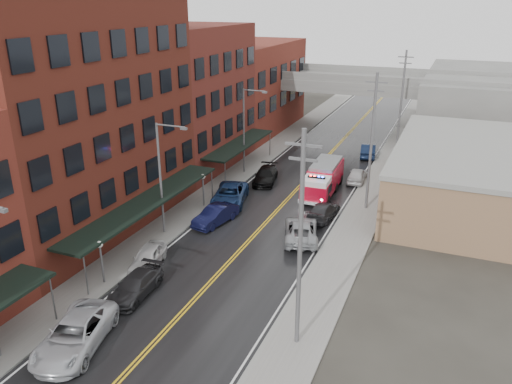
% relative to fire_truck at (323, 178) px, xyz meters
% --- Properties ---
extents(road, '(11.00, 160.00, 0.02)m').
position_rel_fire_truck_xyz_m(road, '(-2.59, -7.23, -1.54)').
color(road, black).
rests_on(road, ground).
extents(sidewalk_left, '(3.00, 160.00, 0.15)m').
position_rel_fire_truck_xyz_m(sidewalk_left, '(-9.89, -7.23, -1.47)').
color(sidewalk_left, slate).
rests_on(sidewalk_left, ground).
extents(sidewalk_right, '(3.00, 160.00, 0.15)m').
position_rel_fire_truck_xyz_m(sidewalk_right, '(4.71, -7.23, -1.47)').
color(sidewalk_right, slate).
rests_on(sidewalk_right, ground).
extents(curb_left, '(0.30, 160.00, 0.15)m').
position_rel_fire_truck_xyz_m(curb_left, '(-8.24, -7.23, -1.47)').
color(curb_left, gray).
rests_on(curb_left, ground).
extents(curb_right, '(0.30, 160.00, 0.15)m').
position_rel_fire_truck_xyz_m(curb_right, '(3.06, -7.23, -1.47)').
color(curb_right, gray).
rests_on(curb_right, ground).
extents(brick_building_b, '(9.00, 20.00, 18.00)m').
position_rel_fire_truck_xyz_m(brick_building_b, '(-15.89, -14.23, 7.45)').
color(brick_building_b, '#511C15').
rests_on(brick_building_b, ground).
extents(brick_building_c, '(9.00, 15.00, 15.00)m').
position_rel_fire_truck_xyz_m(brick_building_c, '(-15.89, 3.27, 5.95)').
color(brick_building_c, '#5A201B').
rests_on(brick_building_c, ground).
extents(brick_building_far, '(9.00, 20.00, 12.00)m').
position_rel_fire_truck_xyz_m(brick_building_far, '(-15.89, 20.77, 4.45)').
color(brick_building_far, maroon).
rests_on(brick_building_far, ground).
extents(tan_building, '(14.00, 22.00, 5.00)m').
position_rel_fire_truck_xyz_m(tan_building, '(13.41, 2.77, 0.95)').
color(tan_building, '#91714E').
rests_on(tan_building, ground).
extents(right_far_block, '(18.00, 30.00, 8.00)m').
position_rel_fire_truck_xyz_m(right_far_block, '(15.41, 32.77, 2.45)').
color(right_far_block, slate).
rests_on(right_far_block, ground).
extents(awning_1, '(2.60, 18.00, 3.09)m').
position_rel_fire_truck_xyz_m(awning_1, '(-10.08, -14.23, 1.44)').
color(awning_1, black).
rests_on(awning_1, ground).
extents(awning_2, '(2.60, 13.00, 3.09)m').
position_rel_fire_truck_xyz_m(awning_2, '(-10.08, 3.27, 1.44)').
color(awning_2, black).
rests_on(awning_2, ground).
extents(globe_lamp_1, '(0.44, 0.44, 3.12)m').
position_rel_fire_truck_xyz_m(globe_lamp_1, '(-8.99, -21.23, 0.77)').
color(globe_lamp_1, '#59595B').
rests_on(globe_lamp_1, ground).
extents(globe_lamp_2, '(0.44, 0.44, 3.12)m').
position_rel_fire_truck_xyz_m(globe_lamp_2, '(-8.99, -7.23, 0.77)').
color(globe_lamp_2, '#59595B').
rests_on(globe_lamp_2, ground).
extents(street_lamp_1, '(2.64, 0.22, 9.00)m').
position_rel_fire_truck_xyz_m(street_lamp_1, '(-9.14, -13.23, 3.64)').
color(street_lamp_1, '#59595B').
rests_on(street_lamp_1, ground).
extents(street_lamp_2, '(2.64, 0.22, 9.00)m').
position_rel_fire_truck_xyz_m(street_lamp_2, '(-9.14, 2.77, 3.64)').
color(street_lamp_2, '#59595B').
rests_on(street_lamp_2, ground).
extents(utility_pole_0, '(1.80, 0.24, 12.00)m').
position_rel_fire_truck_xyz_m(utility_pole_0, '(4.61, -22.23, 4.76)').
color(utility_pole_0, '#59595B').
rests_on(utility_pole_0, ground).
extents(utility_pole_1, '(1.80, 0.24, 12.00)m').
position_rel_fire_truck_xyz_m(utility_pole_1, '(4.61, -2.23, 4.76)').
color(utility_pole_1, '#59595B').
rests_on(utility_pole_1, ground).
extents(utility_pole_2, '(1.80, 0.24, 12.00)m').
position_rel_fire_truck_xyz_m(utility_pole_2, '(4.61, 17.77, 4.76)').
color(utility_pole_2, '#59595B').
rests_on(utility_pole_2, ground).
extents(overpass, '(40.00, 10.00, 7.50)m').
position_rel_fire_truck_xyz_m(overpass, '(-2.59, 24.77, 4.44)').
color(overpass, slate).
rests_on(overpass, ground).
extents(fire_truck, '(3.34, 7.89, 2.85)m').
position_rel_fire_truck_xyz_m(fire_truck, '(0.00, 0.00, 0.00)').
color(fire_truck, '#AF081F').
rests_on(fire_truck, ground).
extents(parked_car_left_2, '(4.14, 6.49, 1.67)m').
position_rel_fire_truck_xyz_m(parked_car_left_2, '(-6.25, -27.03, -0.71)').
color(parked_car_left_2, '#B3B6BB').
rests_on(parked_car_left_2, ground).
extents(parked_car_left_3, '(2.12, 4.76, 1.36)m').
position_rel_fire_truck_xyz_m(parked_car_left_3, '(-6.26, -21.53, -0.87)').
color(parked_car_left_3, black).
rests_on(parked_car_left_3, ground).
extents(parked_car_left_4, '(2.63, 4.53, 1.45)m').
position_rel_fire_truck_xyz_m(parked_car_left_4, '(-7.59, -18.18, -0.82)').
color(parked_car_left_4, '#BBBBBB').
rests_on(parked_car_left_4, ground).
extents(parked_car_left_5, '(2.51, 4.85, 1.52)m').
position_rel_fire_truck_xyz_m(parked_car_left_5, '(-6.41, -10.03, -0.78)').
color(parked_car_left_5, black).
rests_on(parked_car_left_5, ground).
extents(parked_car_left_6, '(4.16, 6.49, 1.67)m').
position_rel_fire_truck_xyz_m(parked_car_left_6, '(-7.19, -5.55, -0.71)').
color(parked_car_left_6, navy).
rests_on(parked_car_left_6, ground).
extents(parked_car_left_7, '(3.00, 5.37, 1.47)m').
position_rel_fire_truck_xyz_m(parked_car_left_7, '(-6.19, 0.88, -0.81)').
color(parked_car_left_7, black).
rests_on(parked_car_left_7, ground).
extents(parked_car_right_0, '(4.03, 5.94, 1.51)m').
position_rel_fire_truck_xyz_m(parked_car_right_0, '(1.01, -10.03, -0.79)').
color(parked_car_right_0, '#94979B').
rests_on(parked_car_right_0, ground).
extents(parked_car_right_1, '(2.18, 4.70, 1.33)m').
position_rel_fire_truck_xyz_m(parked_car_right_1, '(1.57, -5.51, -0.88)').
color(parked_car_right_1, '#252527').
rests_on(parked_car_right_1, ground).
extents(parked_car_right_2, '(1.92, 4.29, 1.43)m').
position_rel_fire_truck_xyz_m(parked_car_right_2, '(2.41, 4.57, -0.83)').
color(parked_car_right_2, '#B9B9B9').
rests_on(parked_car_right_2, ground).
extents(parked_car_right_3, '(2.39, 4.96, 1.57)m').
position_rel_fire_truck_xyz_m(parked_car_right_3, '(1.83, 13.74, -0.76)').
color(parked_car_right_3, black).
rests_on(parked_car_right_3, ground).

